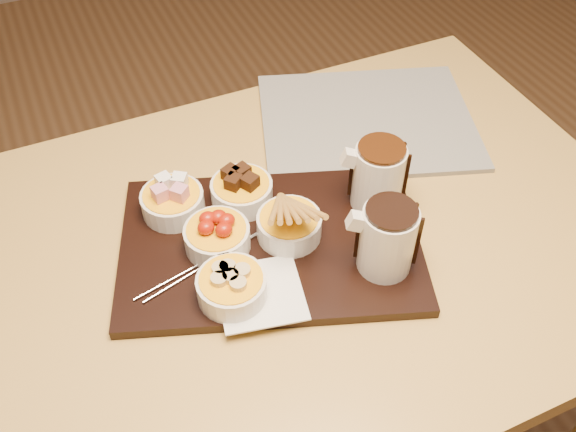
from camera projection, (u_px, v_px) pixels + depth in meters
name	position (u px, v px, depth m)	size (l,w,h in m)	color
dining_table	(278.00, 281.00, 1.08)	(1.20, 0.80, 0.75)	tan
serving_board	(270.00, 244.00, 0.99)	(0.46, 0.30, 0.02)	black
napkin	(261.00, 293.00, 0.92)	(0.12, 0.12, 0.00)	white
bowl_marshmallows	(173.00, 203.00, 1.02)	(0.10, 0.10, 0.04)	silver
bowl_cake	(242.00, 192.00, 1.03)	(0.10, 0.10, 0.04)	silver
bowl_strawberries	(217.00, 238.00, 0.97)	(0.10, 0.10, 0.04)	silver
bowl_biscotti	(289.00, 226.00, 0.98)	(0.10, 0.10, 0.04)	silver
bowl_bananas	(232.00, 287.00, 0.90)	(0.10, 0.10, 0.04)	silver
pitcher_dark_chocolate	(387.00, 240.00, 0.92)	(0.08, 0.08, 0.11)	silver
pitcher_milk_chocolate	(378.00, 177.00, 1.00)	(0.08, 0.08, 0.11)	silver
fondue_skewers	(211.00, 258.00, 0.96)	(0.26, 0.03, 0.01)	silver
newspaper	(367.00, 121.00, 1.21)	(0.39, 0.32, 0.01)	beige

